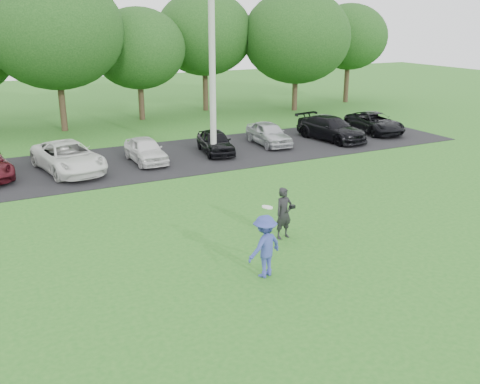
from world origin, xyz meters
name	(u,v)px	position (x,y,z in m)	size (l,w,h in m)	color
ground	(305,282)	(0.00, 0.00, 0.00)	(100.00, 100.00, 0.00)	#22651D
parking_lot	(144,161)	(0.00, 13.00, 0.01)	(32.00, 6.50, 0.03)	black
utility_pole	(212,49)	(3.01, 12.06, 4.86)	(0.28, 0.28, 9.72)	#ACADA7
frisbee_player	(265,246)	(-0.72, 0.74, 0.81)	(1.17, 0.88, 1.89)	#354196
camera_bystander	(284,213)	(0.98, 2.61, 0.77)	(0.60, 0.46, 1.54)	black
parked_cars	(147,148)	(0.13, 12.91, 0.61)	(28.79, 5.05, 1.23)	silver
tree_row	(114,40)	(1.51, 22.76, 4.91)	(42.39, 9.85, 8.64)	#38281C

